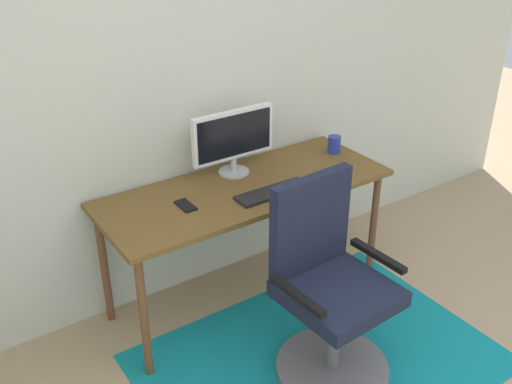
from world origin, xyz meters
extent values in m
cube|color=silver|center=(0.00, 2.20, 1.30)|extent=(6.00, 0.10, 2.60)
cube|color=#11828E|center=(0.26, 1.12, 0.00)|extent=(1.80, 1.30, 0.01)
cube|color=brown|center=(0.25, 1.81, 0.74)|extent=(1.67, 0.64, 0.03)
cylinder|color=brown|center=(-0.52, 1.55, 0.36)|extent=(0.04, 0.04, 0.73)
cylinder|color=brown|center=(1.02, 1.55, 0.36)|extent=(0.04, 0.04, 0.73)
cylinder|color=brown|center=(-0.52, 2.07, 0.36)|extent=(0.04, 0.04, 0.73)
cylinder|color=brown|center=(1.02, 2.07, 0.36)|extent=(0.04, 0.04, 0.73)
cylinder|color=#B2B2B7|center=(0.29, 1.99, 0.76)|extent=(0.18, 0.18, 0.01)
cylinder|color=#B2B2B7|center=(0.29, 1.99, 0.81)|extent=(0.04, 0.04, 0.09)
cube|color=white|center=(0.29, 1.99, 1.00)|extent=(0.52, 0.04, 0.28)
cube|color=black|center=(0.29, 1.97, 1.00)|extent=(0.48, 0.00, 0.24)
cube|color=black|center=(0.32, 1.65, 0.77)|extent=(0.43, 0.13, 0.02)
ellipsoid|color=white|center=(0.63, 1.63, 0.77)|extent=(0.06, 0.10, 0.03)
cylinder|color=#25349D|center=(0.96, 1.89, 0.81)|extent=(0.08, 0.08, 0.11)
cube|color=black|center=(-0.14, 1.79, 0.76)|extent=(0.07, 0.14, 0.01)
cylinder|color=slate|center=(0.26, 1.02, 0.03)|extent=(0.58, 0.58, 0.05)
cylinder|color=slate|center=(0.26, 1.02, 0.26)|extent=(0.06, 0.06, 0.42)
cube|color=#191E33|center=(0.26, 1.02, 0.51)|extent=(0.52, 0.52, 0.08)
cube|color=#191E33|center=(0.25, 1.24, 0.80)|extent=(0.47, 0.09, 0.50)
cube|color=black|center=(0.00, 1.01, 0.62)|extent=(0.06, 0.35, 0.03)
cube|color=black|center=(0.53, 1.04, 0.62)|extent=(0.06, 0.35, 0.03)
camera|label=1|loc=(-1.34, -0.64, 2.26)|focal=41.40mm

